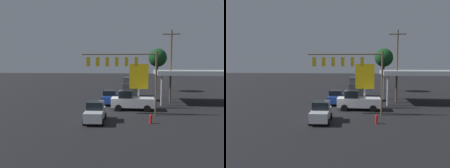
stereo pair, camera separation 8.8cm
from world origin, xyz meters
TOP-DOWN VIEW (x-y plane):
  - ground_plane at (0.00, 0.00)m, footprint 200.00×200.00m
  - traffic_signal_assembly at (-1.53, 1.50)m, footprint 8.22×0.43m
  - utility_pole at (-7.99, -6.57)m, footprint 2.40×0.26m
  - gas_station_canopy at (-11.62, -6.80)m, footprint 11.55×6.67m
  - price_sign at (-3.37, -2.17)m, footprint 2.36×0.27m
  - delivery_truck at (-2.33, -9.69)m, footprint 2.67×6.85m
  - sedan_far at (0.60, -4.77)m, footprint 2.09×4.41m
  - pickup_parked at (-2.48, -1.07)m, footprint 5.20×2.26m
  - hatchback_crossing at (0.96, 4.77)m, footprint 2.07×3.86m
  - street_tree at (-7.47, -19.51)m, footprint 3.69×3.69m
  - fire_hydrant at (-4.37, 4.96)m, footprint 0.24×0.24m

SIDE VIEW (x-z plane):
  - ground_plane at x=0.00m, z-range 0.00..0.00m
  - fire_hydrant at x=-4.37m, z-range 0.00..0.88m
  - hatchback_crossing at x=0.96m, z-range -0.04..1.93m
  - sedan_far at x=0.60m, z-range -0.01..1.92m
  - pickup_parked at x=-2.48m, z-range -0.09..2.31m
  - delivery_truck at x=-2.33m, z-range -0.10..3.48m
  - price_sign at x=-3.37m, z-range 1.06..6.67m
  - gas_station_canopy at x=-11.62m, z-range 1.99..6.65m
  - traffic_signal_assembly at x=-1.53m, z-range 1.94..8.90m
  - utility_pole at x=-7.99m, z-range 0.29..10.67m
  - street_tree at x=-7.47m, z-range 2.44..11.11m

